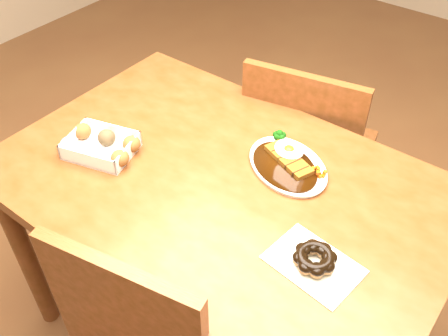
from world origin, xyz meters
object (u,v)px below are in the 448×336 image
Objects in this scene: table at (220,206)px; katsu_curry_plate at (288,163)px; chair_far at (306,151)px; donut_box at (101,145)px; pon_de_ring at (315,259)px.

katsu_curry_plate reaches higher than table.
chair_far is 0.49m from katsu_curry_plate.
katsu_curry_plate is at bearing 30.83° from donut_box.
table is 0.37m from donut_box.
table is at bearing -125.59° from katsu_curry_plate.
pon_de_ring is at bearing 1.82° from donut_box.
katsu_curry_plate is at bearing 132.10° from pon_de_ring.
table is 3.93× the size of katsu_curry_plate.
chair_far reaches higher than pon_de_ring.
donut_box is at bearing 52.60° from chair_far.
katsu_curry_plate is (0.13, -0.38, 0.28)m from chair_far.
chair_far is 4.02× the size of pon_de_ring.
chair_far is 0.78m from pon_de_ring.
pon_de_ring reaches higher than table.
donut_box reaches higher than pon_de_ring.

